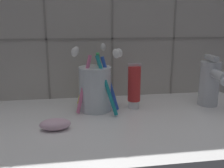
{
  "coord_description": "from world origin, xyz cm",
  "views": [
    {
      "loc": [
        -9.43,
        -53.31,
        24.16
      ],
      "look_at": [
        -0.73,
        3.05,
        9.87
      ],
      "focal_mm": 40.0,
      "sensor_mm": 36.0,
      "label": 1
    }
  ],
  "objects_px": {
    "toothbrush_cup": "(95,87)",
    "soap_bar": "(55,124)",
    "sink_faucet": "(210,82)",
    "toothpaste_tube": "(134,86)"
  },
  "relations": [
    {
      "from": "soap_bar",
      "to": "toothpaste_tube",
      "type": "bearing_deg",
      "value": 28.93
    },
    {
      "from": "toothbrush_cup",
      "to": "sink_faucet",
      "type": "relative_size",
      "value": 1.24
    },
    {
      "from": "sink_faucet",
      "to": "soap_bar",
      "type": "relative_size",
      "value": 2.07
    },
    {
      "from": "toothbrush_cup",
      "to": "toothpaste_tube",
      "type": "distance_m",
      "value": 0.1
    },
    {
      "from": "sink_faucet",
      "to": "soap_bar",
      "type": "distance_m",
      "value": 0.42
    },
    {
      "from": "toothbrush_cup",
      "to": "soap_bar",
      "type": "bearing_deg",
      "value": -131.34
    },
    {
      "from": "sink_faucet",
      "to": "soap_bar",
      "type": "bearing_deg",
      "value": -69.7
    },
    {
      "from": "toothbrush_cup",
      "to": "soap_bar",
      "type": "relative_size",
      "value": 2.57
    },
    {
      "from": "toothbrush_cup",
      "to": "soap_bar",
      "type": "height_order",
      "value": "toothbrush_cup"
    },
    {
      "from": "toothpaste_tube",
      "to": "soap_bar",
      "type": "xyz_separation_m",
      "value": [
        -0.2,
        -0.11,
        -0.05
      ]
    }
  ]
}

